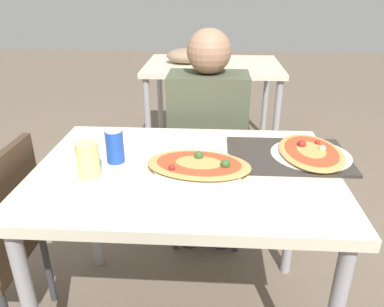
{
  "coord_description": "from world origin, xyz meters",
  "views": [
    {
      "loc": [
        0.1,
        -1.21,
        1.38
      ],
      "look_at": [
        0.03,
        -0.01,
        0.82
      ],
      "focal_mm": 35.0,
      "sensor_mm": 36.0,
      "label": 1
    }
  ],
  "objects": [
    {
      "name": "pizza_second",
      "position": [
        0.47,
        0.11,
        0.78
      ],
      "size": [
        0.3,
        0.36,
        0.06
      ],
      "color": "white",
      "rests_on": "dining_table"
    },
    {
      "name": "drink_glass",
      "position": [
        -0.33,
        -0.08,
        0.82
      ],
      "size": [
        0.08,
        0.08,
        0.12
      ],
      "color": "#E0DB7F",
      "rests_on": "dining_table"
    },
    {
      "name": "dining_table",
      "position": [
        0.0,
        0.0,
        0.68
      ],
      "size": [
        1.1,
        0.79,
        0.76
      ],
      "color": "beige",
      "rests_on": "ground_plane"
    },
    {
      "name": "pizza_main",
      "position": [
        0.05,
        -0.02,
        0.78
      ],
      "size": [
        0.4,
        0.32,
        0.06
      ],
      "color": "white",
      "rests_on": "dining_table"
    },
    {
      "name": "background_table",
      "position": [
        0.04,
        1.89,
        0.7
      ],
      "size": [
        1.1,
        0.8,
        0.88
      ],
      "color": "beige",
      "rests_on": "ground_plane"
    },
    {
      "name": "soda_can",
      "position": [
        -0.26,
        0.03,
        0.83
      ],
      "size": [
        0.07,
        0.07,
        0.12
      ],
      "color": "#1E47B2",
      "rests_on": "dining_table"
    },
    {
      "name": "person_seated",
      "position": [
        0.07,
        0.61,
        0.7
      ],
      "size": [
        0.4,
        0.26,
        1.18
      ],
      "rotation": [
        0.0,
        0.0,
        3.14
      ],
      "color": "#2D2D38",
      "rests_on": "ground_plane"
    },
    {
      "name": "chair_far_seated",
      "position": [
        0.07,
        0.72,
        0.48
      ],
      "size": [
        0.4,
        0.4,
        0.85
      ],
      "rotation": [
        0.0,
        0.0,
        3.14
      ],
      "color": "#3F2D1E",
      "rests_on": "ground_plane"
    },
    {
      "name": "serving_tray",
      "position": [
        0.39,
        0.11,
        0.77
      ],
      "size": [
        0.46,
        0.33,
        0.01
      ],
      "color": "#332D28",
      "rests_on": "dining_table"
    }
  ]
}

